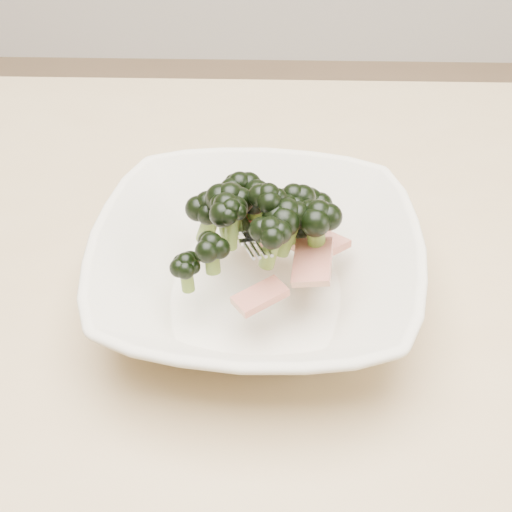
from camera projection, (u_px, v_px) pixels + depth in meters
name	position (u px, v px, depth m)	size (l,w,h in m)	color
dining_table	(215.00, 350.00, 0.74)	(1.20, 0.80, 0.75)	tan
broccoli_dish	(257.00, 261.00, 0.63)	(0.30, 0.30, 0.12)	beige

